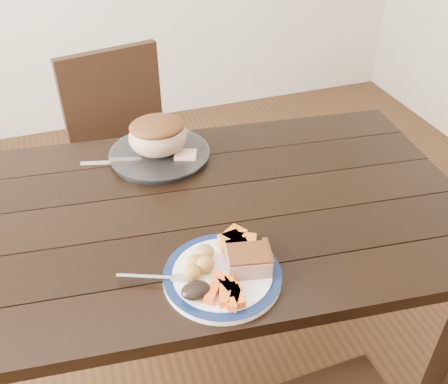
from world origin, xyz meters
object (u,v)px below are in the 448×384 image
object	(u,v)px
dinner_plate	(222,276)
fork	(159,278)
chair_far	(128,151)
serving_platter	(160,155)
roast_joint	(158,137)
dining_table	(197,231)
carving_knife	(148,160)
pork_slice	(248,261)

from	to	relation	value
dinner_plate	fork	xyz separation A→B (m)	(-0.15, 0.03, 0.01)
chair_far	serving_platter	world-z (taller)	chair_far
dinner_plate	roast_joint	distance (m)	0.59
serving_platter	fork	distance (m)	0.57
dining_table	fork	world-z (taller)	fork
roast_joint	carving_knife	xyz separation A→B (m)	(-0.04, -0.01, -0.07)
dining_table	carving_knife	size ratio (longest dim) A/B	5.38
chair_far	carving_knife	bearing A→B (deg)	79.90
dinner_plate	roast_joint	size ratio (longest dim) A/B	1.52
fork	carving_knife	xyz separation A→B (m)	(0.09, 0.54, -0.01)
serving_platter	pork_slice	distance (m)	0.60
dinner_plate	carving_knife	size ratio (longest dim) A/B	0.92
fork	carving_knife	bearing A→B (deg)	103.27
dining_table	pork_slice	distance (m)	0.33
pork_slice	fork	world-z (taller)	pork_slice
dining_table	fork	xyz separation A→B (m)	(-0.17, -0.26, 0.11)
serving_platter	fork	xyz separation A→B (m)	(-0.13, -0.55, 0.01)
pork_slice	fork	bearing A→B (deg)	169.68
dinner_plate	roast_joint	xyz separation A→B (m)	(-0.02, 0.59, 0.07)
dining_table	chair_far	size ratio (longest dim) A/B	1.82
pork_slice	dinner_plate	bearing A→B (deg)	175.24
fork	roast_joint	world-z (taller)	roast_joint
dining_table	pork_slice	world-z (taller)	pork_slice
dining_table	dinner_plate	size ratio (longest dim) A/B	5.82
dining_table	serving_platter	bearing A→B (deg)	97.30
chair_far	serving_platter	size ratio (longest dim) A/B	2.87
dinner_plate	fork	distance (m)	0.15
chair_far	carving_knife	size ratio (longest dim) A/B	2.96
dinner_plate	serving_platter	size ratio (longest dim) A/B	0.90
dinner_plate	pork_slice	distance (m)	0.07
serving_platter	fork	bearing A→B (deg)	-103.13
dining_table	carving_knife	world-z (taller)	carving_knife
dining_table	chair_far	xyz separation A→B (m)	(-0.09, 0.74, -0.13)
chair_far	dining_table	bearing A→B (deg)	85.53
dining_table	pork_slice	bearing A→B (deg)	-80.77
dining_table	carving_knife	xyz separation A→B (m)	(-0.08, 0.28, 0.10)
fork	carving_knife	distance (m)	0.55
dining_table	serving_platter	distance (m)	0.32
dinner_plate	serving_platter	distance (m)	0.59
chair_far	serving_platter	xyz separation A→B (m)	(0.05, -0.44, 0.23)
chair_far	roast_joint	world-z (taller)	chair_far
fork	roast_joint	distance (m)	0.57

